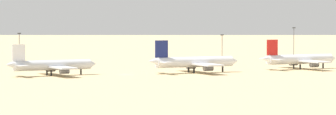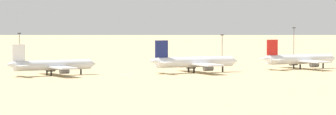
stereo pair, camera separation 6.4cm
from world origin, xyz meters
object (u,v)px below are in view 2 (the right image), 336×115
(parked_jet_white_2, at_px, (52,65))
(light_pole_mid, at_px, (19,44))
(parked_jet_navy_3, at_px, (194,62))
(parked_jet_red_4, at_px, (299,59))
(light_pole_east, at_px, (294,40))
(light_pole_west, at_px, (222,45))

(parked_jet_white_2, distance_m, light_pole_mid, 116.56)
(parked_jet_navy_3, relative_size, parked_jet_red_4, 1.03)
(light_pole_east, bearing_deg, parked_jet_navy_3, -134.27)
(parked_jet_white_2, bearing_deg, light_pole_west, 31.14)
(parked_jet_white_2, distance_m, parked_jet_navy_3, 54.66)
(parked_jet_navy_3, distance_m, light_pole_mid, 128.08)
(light_pole_east, bearing_deg, parked_jet_red_4, -118.52)
(parked_jet_white_2, bearing_deg, parked_jet_red_4, -6.80)
(light_pole_mid, height_order, light_pole_east, light_pole_east)
(parked_jet_navy_3, relative_size, light_pole_west, 3.04)
(light_pole_mid, bearing_deg, parked_jet_navy_3, -70.08)
(light_pole_west, height_order, light_pole_mid, light_pole_mid)
(parked_jet_navy_3, height_order, light_pole_mid, light_pole_mid)
(parked_jet_red_4, xyz_separation_m, light_pole_east, (55.07, 101.36, 5.07))
(parked_jet_red_4, distance_m, light_pole_mid, 147.62)
(parked_jet_red_4, bearing_deg, light_pole_mid, 123.70)
(parked_jet_white_2, height_order, parked_jet_navy_3, parked_jet_navy_3)
(parked_jet_white_2, bearing_deg, parked_jet_navy_3, -12.20)
(parked_jet_navy_3, relative_size, light_pole_mid, 2.83)
(light_pole_west, bearing_deg, parked_jet_navy_3, -120.61)
(parked_jet_navy_3, bearing_deg, parked_jet_white_2, 172.24)
(parked_jet_white_2, xyz_separation_m, parked_jet_red_4, (103.91, 1.45, 0.21))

